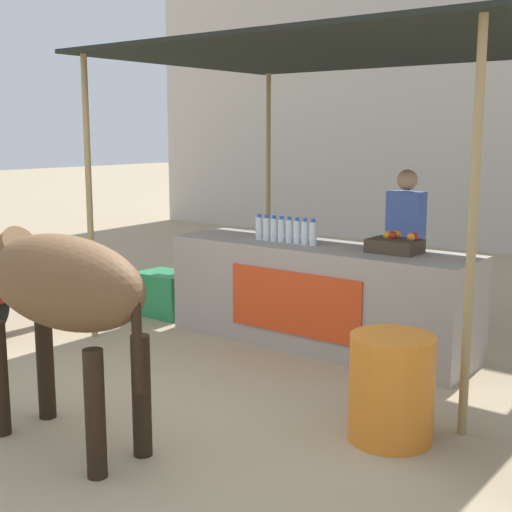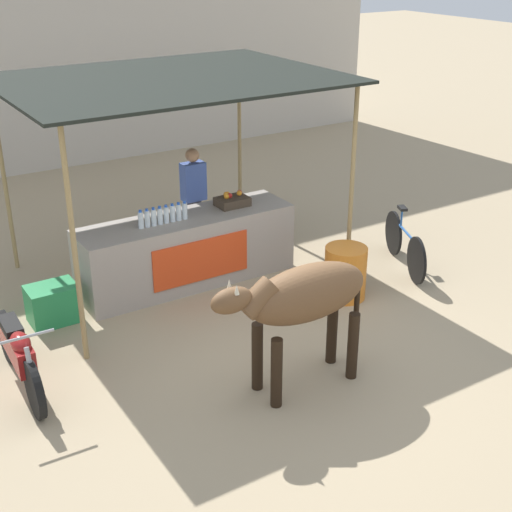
% 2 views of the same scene
% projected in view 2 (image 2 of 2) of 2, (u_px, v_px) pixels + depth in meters
% --- Properties ---
extents(ground_plane, '(60.00, 60.00, 0.00)m').
position_uv_depth(ground_plane, '(276.00, 353.00, 8.22)').
color(ground_plane, tan).
extents(building_wall_far, '(16.00, 0.50, 6.34)m').
position_uv_depth(building_wall_far, '(28.00, 6.00, 13.54)').
color(building_wall_far, beige).
rests_on(building_wall_far, ground).
extents(stall_counter, '(3.00, 0.82, 0.96)m').
position_uv_depth(stall_counter, '(187.00, 250.00, 9.72)').
color(stall_counter, '#9E9389').
rests_on(stall_counter, ground).
extents(stall_awning, '(4.20, 3.20, 2.76)m').
position_uv_depth(stall_awning, '(170.00, 86.00, 9.06)').
color(stall_awning, black).
rests_on(stall_awning, ground).
extents(water_bottle_row, '(0.70, 0.07, 0.25)m').
position_uv_depth(water_bottle_row, '(163.00, 215.00, 9.27)').
color(water_bottle_row, silver).
rests_on(water_bottle_row, stall_counter).
extents(fruit_crate, '(0.44, 0.32, 0.18)m').
position_uv_depth(fruit_crate, '(232.00, 200.00, 9.91)').
color(fruit_crate, '#3F3326').
rests_on(fruit_crate, stall_counter).
extents(vendor_behind_counter, '(0.34, 0.22, 1.65)m').
position_uv_depth(vendor_behind_counter, '(194.00, 202.00, 10.40)').
color(vendor_behind_counter, '#383842').
rests_on(vendor_behind_counter, ground).
extents(cooler_box, '(0.60, 0.44, 0.48)m').
position_uv_depth(cooler_box, '(53.00, 304.00, 8.81)').
color(cooler_box, '#268C4C').
rests_on(cooler_box, ground).
extents(water_barrel, '(0.56, 0.56, 0.71)m').
position_uv_depth(water_barrel, '(345.00, 273.00, 9.36)').
color(water_barrel, orange).
rests_on(water_barrel, ground).
extents(cow, '(1.82, 0.53, 1.44)m').
position_uv_depth(cow, '(302.00, 299.00, 7.23)').
color(cow, brown).
rests_on(cow, ground).
extents(motorcycle_parked, '(0.55, 1.80, 0.90)m').
position_uv_depth(motorcycle_parked, '(18.00, 352.00, 7.44)').
color(motorcycle_parked, black).
rests_on(motorcycle_parked, ground).
extents(bicycle_leaning, '(0.71, 1.53, 0.85)m').
position_uv_depth(bicycle_leaning, '(404.00, 245.00, 10.22)').
color(bicycle_leaning, black).
rests_on(bicycle_leaning, ground).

